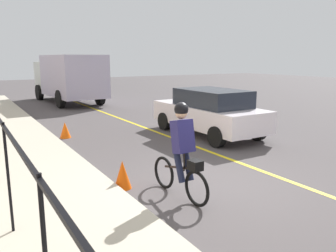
{
  "coord_description": "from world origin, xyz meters",
  "views": [
    {
      "loc": [
        -5.23,
        4.23,
        2.6
      ],
      "look_at": [
        1.59,
        0.07,
        1.0
      ],
      "focal_mm": 36.19,
      "sensor_mm": 36.0,
      "label": 1
    }
  ],
  "objects_px": {
    "cyclist_lead": "(182,151)",
    "traffic_cone_far": "(65,130)",
    "patrol_sedan": "(209,111)",
    "traffic_cone_near": "(122,175)",
    "box_truck_background": "(69,77)"
  },
  "relations": [
    {
      "from": "cyclist_lead",
      "to": "box_truck_background",
      "type": "distance_m",
      "value": 15.29
    },
    {
      "from": "traffic_cone_near",
      "to": "traffic_cone_far",
      "type": "distance_m",
      "value": 5.11
    },
    {
      "from": "patrol_sedan",
      "to": "traffic_cone_far",
      "type": "relative_size",
      "value": 8.31
    },
    {
      "from": "cyclist_lead",
      "to": "traffic_cone_far",
      "type": "relative_size",
      "value": 3.44
    },
    {
      "from": "box_truck_background",
      "to": "traffic_cone_far",
      "type": "xyz_separation_m",
      "value": [
        -9.0,
        2.65,
        -1.28
      ]
    },
    {
      "from": "traffic_cone_far",
      "to": "traffic_cone_near",
      "type": "bearing_deg",
      "value": 177.86
    },
    {
      "from": "traffic_cone_near",
      "to": "patrol_sedan",
      "type": "bearing_deg",
      "value": -56.76
    },
    {
      "from": "patrol_sedan",
      "to": "box_truck_background",
      "type": "bearing_deg",
      "value": 8.36
    },
    {
      "from": "cyclist_lead",
      "to": "patrol_sedan",
      "type": "relative_size",
      "value": 0.41
    },
    {
      "from": "cyclist_lead",
      "to": "patrol_sedan",
      "type": "bearing_deg",
      "value": -46.5
    },
    {
      "from": "cyclist_lead",
      "to": "box_truck_background",
      "type": "relative_size",
      "value": 0.27
    },
    {
      "from": "patrol_sedan",
      "to": "box_truck_background",
      "type": "relative_size",
      "value": 0.65
    },
    {
      "from": "traffic_cone_far",
      "to": "patrol_sedan",
      "type": "bearing_deg",
      "value": -116.04
    },
    {
      "from": "patrol_sedan",
      "to": "traffic_cone_near",
      "type": "relative_size",
      "value": 7.59
    },
    {
      "from": "traffic_cone_near",
      "to": "traffic_cone_far",
      "type": "height_order",
      "value": "traffic_cone_near"
    }
  ]
}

